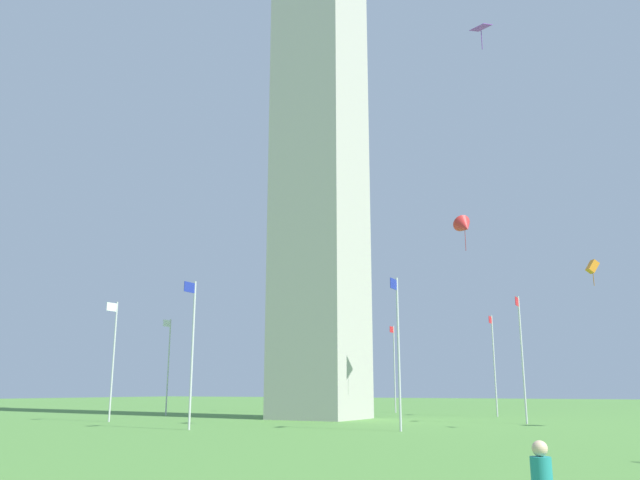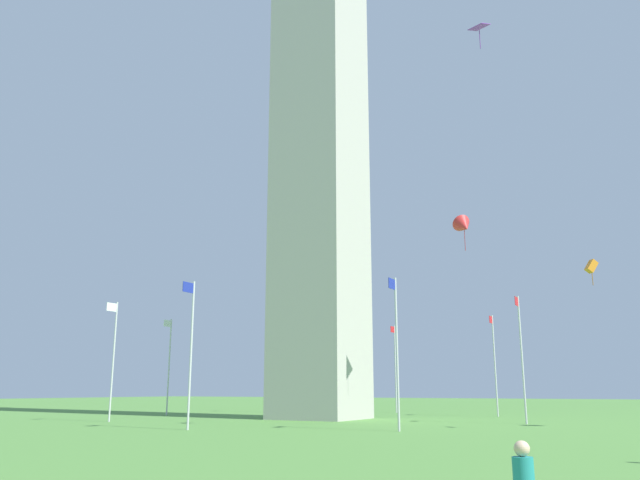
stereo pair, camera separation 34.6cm
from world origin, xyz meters
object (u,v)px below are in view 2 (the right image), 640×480
kite_purple_diamond (479,28)px  flagpole_e (522,353)px  flagpole_sw (277,365)px  kite_red_delta (464,226)px  flagpole_nw (113,355)px  flagpole_s (395,365)px  obelisk_monument (320,78)px  flagpole_se (495,361)px  flagpole_n (191,347)px  kite_orange_box (591,266)px  flagpole_w (169,362)px  flagpole_ne (397,346)px

kite_purple_diamond → flagpole_e: bearing=-173.4°
flagpole_sw → kite_red_delta: (14.30, 25.39, 9.24)m
flagpole_nw → kite_purple_diamond: (1.04, 29.85, 18.80)m
flagpole_e → flagpole_s: 23.50m
obelisk_monument → flagpole_se: 30.63m
flagpole_n → kite_orange_box: size_ratio=5.72×
flagpole_w → flagpole_se: bearing=112.5°
obelisk_monument → flagpole_n: (16.67, 0.00, -25.75)m
flagpole_nw → flagpole_e: bearing=112.5°
flagpole_sw → flagpole_ne: bearing=45.0°
flagpole_e → kite_red_delta: (2.55, -2.98, 9.24)m
flagpole_n → flagpole_sw: (-28.37, -11.75, 0.00)m
flagpole_n → flagpole_s: 33.24m
flagpole_s → kite_red_delta: size_ratio=3.30×
flagpole_se → flagpole_sw: 23.50m
kite_red_delta → flagpole_n: bearing=-44.1°
flagpole_e → kite_purple_diamond: 22.79m
flagpole_n → flagpole_se: size_ratio=1.00×
flagpole_sw → flagpole_nw: 23.50m
flagpole_nw → kite_red_delta: size_ratio=3.30×
flagpole_se → flagpole_e: bearing=22.5°
flagpole_ne → flagpole_s: size_ratio=1.00×
flagpole_w → kite_red_delta: kite_red_delta is taller
flagpole_s → flagpole_w: 23.50m
flagpole_se → flagpole_s: size_ratio=1.00×
flagpole_sw → flagpole_e: bearing=67.5°
kite_purple_diamond → flagpole_n: bearing=-78.1°
flagpole_sw → flagpole_w: size_ratio=1.00×
kite_red_delta → flagpole_s: bearing=-144.6°
flagpole_ne → flagpole_se: 23.50m
flagpole_e → flagpole_nw: 30.71m
flagpole_nw → kite_red_delta: 28.54m
kite_red_delta → flagpole_nw: bearing=-70.1°
flagpole_se → kite_purple_diamond: bearing=14.5°
flagpole_n → flagpole_s: same height
flagpole_w → kite_orange_box: (7.05, 39.13, 4.64)m
kite_red_delta → kite_purple_diamond: 14.70m
flagpole_e → flagpole_s: (-16.62, -16.62, 0.00)m
flagpole_se → kite_orange_box: kite_orange_box is taller
flagpole_nw → obelisk_monument: bearing=135.1°
flagpole_n → flagpole_w: bearing=-135.0°
flagpole_s → flagpole_sw: bearing=-67.5°
flagpole_e → flagpole_w: size_ratio=1.00×
obelisk_monument → kite_orange_box: (7.11, 22.51, -21.11)m
flagpole_se → kite_orange_box: size_ratio=5.72×
kite_orange_box → kite_red_delta: 10.97m
flagpole_ne → kite_red_delta: (-9.20, 1.89, 9.24)m
kite_orange_box → flagpole_s: bearing=-136.4°
obelisk_monument → flagpole_e: obelisk_monument is taller
flagpole_ne → flagpole_sw: 33.24m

